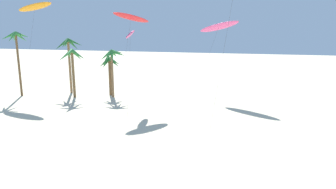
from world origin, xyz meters
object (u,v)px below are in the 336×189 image
Objects in this scene: flying_kite_0 at (219,27)px; flying_kite_3 at (131,17)px; palm_tree_4 at (112,58)px; flying_kite_4 at (130,34)px; palm_tree_2 at (72,59)px; palm_tree_3 at (110,65)px; palm_tree_1 at (69,49)px; flying_kite_5 at (35,7)px; palm_tree_0 at (17,44)px.

flying_kite_0 is 13.90m from flying_kite_3.
flying_kite_4 is (4.49, -3.10, 3.61)m from palm_tree_4.
palm_tree_2 is 5.73m from palm_tree_3.
flying_kite_0 is (23.79, 4.83, 3.62)m from palm_tree_1.
flying_kite_4 is 18.10m from flying_kite_5.
palm_tree_3 is at bearing 142.77° from flying_kite_4.
palm_tree_2 is 6.10m from palm_tree_4.
palm_tree_3 is 9.70m from flying_kite_3.
flying_kite_5 is at bearing -167.26° from flying_kite_0.
palm_tree_3 is 0.42× the size of flying_kite_5.
flying_kite_3 reaches higher than flying_kite_0.
flying_kite_0 is at bearing 20.67° from palm_tree_4.
palm_tree_0 is 15.15m from palm_tree_4.
palm_tree_0 is at bearing -177.76° from flying_kite_3.
flying_kite_5 reaches higher than palm_tree_3.
palm_tree_4 is at bearing -46.96° from palm_tree_3.
palm_tree_4 reaches higher than palm_tree_3.
flying_kite_5 is (1.68, 2.78, 5.67)m from palm_tree_0.
flying_kite_4 is at bearing -8.21° from flying_kite_5.
palm_tree_0 reaches higher than palm_tree_2.
palm_tree_3 is 8.44m from flying_kite_4.
palm_tree_4 is at bearing 12.98° from palm_tree_0.
flying_kite_5 is (-28.39, -6.42, 3.10)m from flying_kite_0.
palm_tree_3 is at bearing 0.68° from palm_tree_1.
flying_kite_5 is (-7.14, 1.31, 8.01)m from palm_tree_2.
flying_kite_3 is (5.49, -3.71, 7.09)m from palm_tree_3.
palm_tree_4 is 15.12m from flying_kite_5.
flying_kite_0 is at bearing 12.74° from flying_kite_5.
palm_tree_1 is 13.70m from flying_kite_4.
flying_kite_0 is at bearing 17.01° from palm_tree_0.
palm_tree_3 is at bearing 18.12° from palm_tree_0.
palm_tree_3 is (4.78, 2.98, -1.03)m from palm_tree_2.
flying_kite_4 is (10.29, -1.20, 3.81)m from palm_tree_2.
palm_tree_0 is 0.96× the size of flying_kite_4.
flying_kite_4 is at bearing -37.23° from palm_tree_3.
palm_tree_2 reaches higher than palm_tree_4.
palm_tree_1 is 4.06m from palm_tree_2.
flying_kite_3 is 1.22× the size of flying_kite_4.
flying_kite_5 is (-11.92, -1.67, 9.03)m from palm_tree_3.
flying_kite_3 reaches higher than palm_tree_2.
palm_tree_1 is at bearing 164.23° from flying_kite_3.
palm_tree_1 is 8.47m from palm_tree_4.
palm_tree_1 is 0.75× the size of flying_kite_0.
flying_kite_3 is (10.28, -0.72, 6.06)m from palm_tree_2.
palm_tree_4 is (1.01, -1.08, 1.23)m from palm_tree_3.
palm_tree_2 is 10.81m from flying_kite_5.
palm_tree_4 is 0.70× the size of flying_kite_4.
flying_kite_4 reaches higher than palm_tree_4.
palm_tree_4 is 17.18m from flying_kite_0.
palm_tree_1 is at bearing -179.32° from palm_tree_3.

